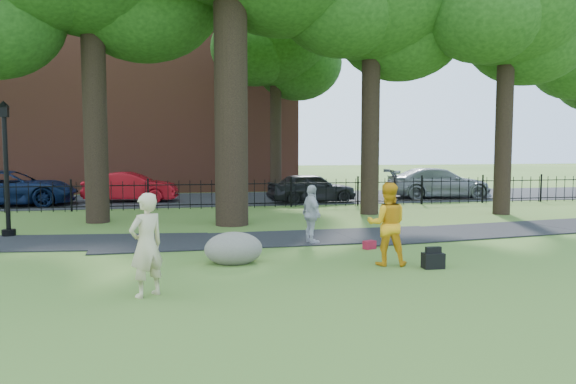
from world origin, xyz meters
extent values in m
plane|color=#3F6322|center=(0.00, 0.00, 0.00)|extent=(120.00, 120.00, 0.00)
cube|color=black|center=(1.00, 3.90, 0.00)|extent=(36.07, 3.85, 0.03)
cube|color=black|center=(0.00, 16.00, 0.00)|extent=(80.00, 7.00, 0.02)
cube|color=black|center=(0.00, 12.00, 1.02)|extent=(44.00, 0.04, 0.04)
cube|color=black|center=(0.00, 12.00, 0.18)|extent=(44.00, 0.04, 0.04)
cube|color=brown|center=(-4.00, 24.00, 6.00)|extent=(18.00, 8.00, 12.00)
cylinder|color=black|center=(0.00, 7.00, 5.25)|extent=(1.10, 1.10, 10.50)
cylinder|color=black|center=(-4.50, 8.50, 4.55)|extent=(0.80, 0.80, 9.10)
cylinder|color=black|center=(5.50, 9.00, 4.20)|extent=(0.70, 0.70, 8.40)
ellipsoid|color=#18390F|center=(6.98, 9.82, 7.44)|extent=(5.28, 5.28, 4.49)
cylinder|color=black|center=(10.50, 8.00, 4.02)|extent=(0.64, 0.64, 8.05)
ellipsoid|color=#18390F|center=(11.89, 8.78, 7.13)|extent=(4.96, 4.96, 4.22)
ellipsoid|color=#18390F|center=(9.26, 7.38, 7.59)|extent=(4.65, 4.65, 3.95)
imported|color=#C4B387|center=(-2.27, -1.59, 0.92)|extent=(0.80, 0.76, 1.84)
imported|color=orange|center=(2.83, 0.08, 0.92)|extent=(1.04, 0.90, 1.84)
imported|color=#AFAFB4|center=(1.79, 3.00, 0.80)|extent=(0.60, 1.00, 1.60)
ellipsoid|color=slate|center=(-0.51, 0.92, 0.38)|extent=(1.40, 1.11, 0.77)
cylinder|color=black|center=(-6.62, 5.80, 1.73)|extent=(0.13, 0.13, 3.46)
cylinder|color=black|center=(-6.62, 5.80, 0.11)|extent=(0.39, 0.39, 0.22)
cube|color=black|center=(-6.62, 5.80, 3.63)|extent=(0.25, 0.25, 0.32)
cone|color=black|center=(-6.62, 5.80, 3.84)|extent=(0.35, 0.35, 0.17)
cube|color=black|center=(3.69, -0.44, 0.17)|extent=(0.46, 0.29, 0.34)
cube|color=maroon|center=(3.09, 1.99, 0.11)|extent=(0.37, 0.31, 0.21)
imported|color=maroon|center=(-3.97, 15.42, 0.70)|extent=(4.38, 1.94, 1.40)
imported|color=#0B193B|center=(-9.03, 14.73, 0.77)|extent=(5.62, 2.66, 1.55)
imported|color=black|center=(4.27, 13.56, 0.69)|extent=(4.23, 2.09, 1.39)
imported|color=gray|center=(11.03, 14.52, 0.76)|extent=(5.36, 2.52, 1.51)
camera|label=1|loc=(-1.64, -11.62, 2.67)|focal=35.00mm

